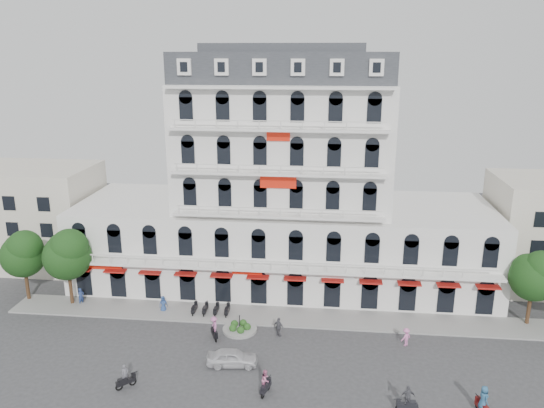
{
  "coord_description": "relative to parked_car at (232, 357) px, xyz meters",
  "views": [
    {
      "loc": [
        4.62,
        -37.56,
        25.04
      ],
      "look_at": [
        -0.4,
        10.0,
        11.23
      ],
      "focal_mm": 35.0,
      "sensor_mm": 36.0,
      "label": 1
    }
  ],
  "objects": [
    {
      "name": "rider_southwest",
      "position": [
        3.19,
        -3.53,
        0.33
      ],
      "size": [
        0.8,
        1.67,
        2.08
      ],
      "rotation": [
        0.0,
        0.0,
        1.29
      ],
      "color": "black",
      "rests_on": "ground"
    },
    {
      "name": "tree_west_outer",
      "position": [
        -23.26,
        9.6,
        4.63
      ],
      "size": [
        4.5,
        4.48,
        7.76
      ],
      "color": "#382314",
      "rests_on": "ground"
    },
    {
      "name": "pedestrian_mid",
      "position": [
        3.39,
        5.02,
        0.2
      ],
      "size": [
        1.16,
        0.92,
        1.84
      ],
      "primitive_type": "imported",
      "rotation": [
        0.0,
        0.0,
        2.64
      ],
      "color": "#515057",
      "rests_on": "ground"
    },
    {
      "name": "traffic_island",
      "position": [
        -0.32,
        5.62,
        -0.46
      ],
      "size": [
        3.2,
        3.2,
        1.6
      ],
      "color": "gray",
      "rests_on": "ground"
    },
    {
      "name": "pedestrian_left",
      "position": [
        -8.51,
        8.55,
        0.11
      ],
      "size": [
        0.97,
        0.88,
        1.66
      ],
      "primitive_type": "imported",
      "rotation": [
        0.0,
        0.0,
        0.56
      ],
      "color": "navy",
      "rests_on": "ground"
    },
    {
      "name": "rider_east",
      "position": [
        18.88,
        -4.25,
        0.45
      ],
      "size": [
        0.83,
        1.66,
        2.31
      ],
      "rotation": [
        0.0,
        0.0,
        1.87
      ],
      "color": "maroon",
      "rests_on": "ground"
    },
    {
      "name": "rider_west",
      "position": [
        -7.64,
        -3.89,
        0.14
      ],
      "size": [
        1.35,
        1.27,
        2.0
      ],
      "rotation": [
        0.0,
        0.0,
        0.74
      ],
      "color": "black",
      "rests_on": "ground"
    },
    {
      "name": "pedestrian_far",
      "position": [
        -17.32,
        9.12,
        0.2
      ],
      "size": [
        0.71,
        0.8,
        1.85
      ],
      "primitive_type": "imported",
      "rotation": [
        0.0,
        0.0,
        1.06
      ],
      "color": "navy",
      "rests_on": "ground"
    },
    {
      "name": "tree_west_inner",
      "position": [
        -18.26,
        9.1,
        4.96
      ],
      "size": [
        4.76,
        4.76,
        8.25
      ],
      "color": "#382314",
      "rests_on": "ground"
    },
    {
      "name": "sidewalk",
      "position": [
        2.68,
        8.62,
        -0.64
      ],
      "size": [
        53.0,
        4.0,
        0.16
      ],
      "primitive_type": "cube",
      "color": "gray",
      "rests_on": "ground"
    },
    {
      "name": "rider_northeast",
      "position": [
        13.56,
        -4.55,
        0.37
      ],
      "size": [
        1.7,
        0.48,
        2.2
      ],
      "rotation": [
        0.0,
        0.0,
        3.2
      ],
      "color": "black",
      "rests_on": "ground"
    },
    {
      "name": "pedestrian_right",
      "position": [
        14.7,
        4.64,
        0.11
      ],
      "size": [
        1.22,
        1.16,
        1.67
      ],
      "primitive_type": "imported",
      "rotation": [
        0.0,
        0.0,
        3.83
      ],
      "color": "pink",
      "rests_on": "ground"
    },
    {
      "name": "main_building",
      "position": [
        2.68,
        17.62,
        9.24
      ],
      "size": [
        45.0,
        15.0,
        25.8
      ],
      "color": "silver",
      "rests_on": "ground"
    },
    {
      "name": "flank_building_west",
      "position": [
        -27.32,
        19.62,
        5.28
      ],
      "size": [
        14.0,
        10.0,
        12.0
      ],
      "primitive_type": "cube",
      "color": "beige",
      "rests_on": "ground"
    },
    {
      "name": "parked_car",
      "position": [
        0.0,
        0.0,
        0.0
      ],
      "size": [
        4.37,
        2.1,
        1.44
      ],
      "primitive_type": "imported",
      "rotation": [
        0.0,
        0.0,
        1.67
      ],
      "color": "silver",
      "rests_on": "ground"
    },
    {
      "name": "parked_scooter_row",
      "position": [
        -3.67,
        8.42,
        -0.72
      ],
      "size": [
        4.4,
        1.8,
        1.1
      ],
      "primitive_type": null,
      "color": "black",
      "rests_on": "ground"
    },
    {
      "name": "rider_center",
      "position": [
        -2.35,
        3.93,
        0.46
      ],
      "size": [
        1.06,
        1.6,
        2.23
      ],
      "rotation": [
        0.0,
        0.0,
        5.14
      ],
      "color": "black",
      "rests_on": "ground"
    },
    {
      "name": "ground",
      "position": [
        2.68,
        -0.38,
        -0.72
      ],
      "size": [
        120.0,
        120.0,
        0.0
      ],
      "primitive_type": "plane",
      "color": "#38383A",
      "rests_on": "ground"
    },
    {
      "name": "tree_east_inner",
      "position": [
        26.74,
        9.6,
        4.49
      ],
      "size": [
        4.4,
        4.37,
        7.57
      ],
      "color": "#382314",
      "rests_on": "ground"
    }
  ]
}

